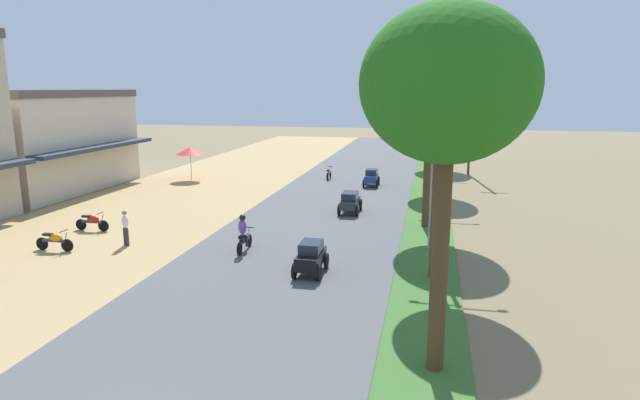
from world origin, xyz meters
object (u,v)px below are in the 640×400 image
object	(u,v)px
median_tree_fourth	(433,104)
car_sedan_charcoal	(350,201)
median_tree_nearest	(448,87)
motorbike_foreground_rider	(244,234)
motorbike_ahead_second	(329,173)
median_tree_fifth	(434,82)
car_hatchback_blue	(371,177)
utility_pole_near	(471,114)
streetlamp_far	(433,114)
pedestrian_on_shoulder	(125,226)
parked_motorbike_third	(55,240)
streetlamp_farthest	(433,111)
car_hatchback_black	(311,256)
vendor_umbrella	(190,151)
median_tree_second	(440,108)
streetlamp_near	(433,154)
median_tree_third	(432,79)
parked_motorbike_fourth	(92,221)
streetlamp_mid	(433,130)

from	to	relation	value
median_tree_fourth	car_sedan_charcoal	bearing A→B (deg)	-118.61
median_tree_nearest	motorbike_foreground_rider	xyz separation A→B (m)	(-8.05, 8.34, -6.16)
motorbike_ahead_second	median_tree_fourth	bearing A→B (deg)	-21.92
motorbike_foreground_rider	median_tree_fourth	bearing A→B (deg)	64.37
median_tree_fifth	car_hatchback_blue	size ratio (longest dim) A/B	4.88
utility_pole_near	streetlamp_far	bearing A→B (deg)	139.32
pedestrian_on_shoulder	car_hatchback_blue	world-z (taller)	pedestrian_on_shoulder
parked_motorbike_third	streetlamp_farthest	xyz separation A→B (m)	(15.93, 41.22, 3.98)
car_hatchback_black	median_tree_fourth	bearing A→B (deg)	76.73
median_tree_nearest	motorbike_ahead_second	world-z (taller)	median_tree_nearest
median_tree_fourth	motorbike_ahead_second	bearing A→B (deg)	158.08
median_tree_fourth	motorbike_foreground_rider	size ratio (longest dim) A/B	4.63
vendor_umbrella	median_tree_second	bearing A→B (deg)	-45.18
streetlamp_near	car_hatchback_black	size ratio (longest dim) A/B	3.61
parked_motorbike_third	utility_pole_near	size ratio (longest dim) A/B	0.19
streetlamp_farthest	car_sedan_charcoal	bearing A→B (deg)	-98.06
utility_pole_near	motorbike_ahead_second	size ratio (longest dim) A/B	5.34
streetlamp_far	car_hatchback_blue	size ratio (longest dim) A/B	4.15
streetlamp_farthest	car_sedan_charcoal	xyz separation A→B (m)	(-4.46, -31.48, -3.79)
parked_motorbike_third	median_tree_nearest	world-z (taller)	median_tree_nearest
median_tree_third	streetlamp_near	distance (m)	5.22
median_tree_fifth	car_hatchback_black	distance (m)	32.67
motorbike_foreground_rider	car_sedan_charcoal	bearing A→B (deg)	67.44
vendor_umbrella	median_tree_second	xyz separation A→B (m)	(18.31, -18.42, 4.01)
median_tree_nearest	median_tree_third	xyz separation A→B (m)	(-0.41, 14.43, 0.42)
pedestrian_on_shoulder	car_sedan_charcoal	world-z (taller)	pedestrian_on_shoulder
parked_motorbike_fourth	utility_pole_near	size ratio (longest dim) A/B	0.19
median_tree_fifth	streetlamp_near	distance (m)	27.77
median_tree_fifth	motorbike_foreground_rider	distance (m)	31.25
streetlamp_farthest	motorbike_foreground_rider	distance (m)	40.60
median_tree_nearest	median_tree_second	world-z (taller)	median_tree_nearest
vendor_umbrella	streetlamp_near	distance (m)	23.64
parked_motorbike_third	parked_motorbike_fourth	distance (m)	3.35
streetlamp_near	pedestrian_on_shoulder	bearing A→B (deg)	-170.89
median_tree_fourth	streetlamp_farthest	bearing A→B (deg)	89.78
median_tree_fourth	car_hatchback_blue	world-z (taller)	median_tree_fourth
streetlamp_near	motorbike_foreground_rider	size ratio (longest dim) A/B	4.02
median_tree_fifth	parked_motorbike_fourth	bearing A→B (deg)	-120.44
streetlamp_mid	car_hatchback_blue	xyz separation A→B (m)	(-4.21, 3.26, -3.69)
pedestrian_on_shoulder	streetlamp_near	xyz separation A→B (m)	(13.35, 2.14, 3.30)
utility_pole_near	car_hatchback_black	distance (m)	27.73
median_tree_third	streetlamp_farthest	world-z (taller)	median_tree_third
parked_motorbike_fourth	motorbike_ahead_second	xyz separation A→B (m)	(8.60, 17.52, 0.02)
median_tree_fourth	streetlamp_far	size ratio (longest dim) A/B	1.00
streetlamp_far	motorbike_ahead_second	bearing A→B (deg)	-135.91
median_tree_fifth	utility_pole_near	xyz separation A→B (m)	(3.10, -5.27, -2.59)
median_tree_fifth	car_hatchback_black	world-z (taller)	median_tree_fifth
parked_motorbike_fourth	median_tree_fifth	bearing A→B (deg)	59.56
streetlamp_far	motorbike_foreground_rider	world-z (taller)	streetlamp_far
pedestrian_on_shoulder	utility_pole_near	bearing A→B (deg)	56.20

